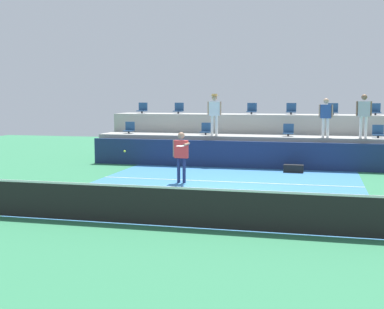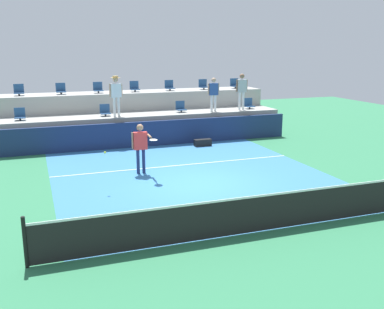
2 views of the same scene
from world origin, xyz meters
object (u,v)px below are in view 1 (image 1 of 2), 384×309
at_px(stadium_chair_lower_far_right, 378,132).
at_px(spectator_leaning_on_rail, 364,112).
at_px(stadium_chair_lower_right, 288,131).
at_px(stadium_chair_upper_right, 333,110).
at_px(stadium_chair_upper_far_right, 375,110).
at_px(equipment_bag, 294,169).
at_px(stadium_chair_lower_left, 206,130).
at_px(tennis_player, 181,152).
at_px(stadium_chair_upper_far_left, 142,109).
at_px(stadium_chair_upper_mid_left, 214,109).
at_px(stadium_chair_lower_far_left, 129,129).
at_px(spectator_with_hat, 214,110).
at_px(stadium_chair_upper_mid_right, 291,110).
at_px(spectator_in_grey, 326,114).
at_px(tennis_ball, 125,151).
at_px(stadium_chair_upper_left, 179,109).
at_px(stadium_chair_upper_center, 252,110).

bearing_deg(stadium_chair_lower_far_right, spectator_leaning_on_rail, -147.73).
bearing_deg(stadium_chair_lower_right, stadium_chair_upper_right, 44.45).
relative_size(stadium_chair_lower_far_right, stadium_chair_upper_far_right, 1.00).
bearing_deg(equipment_bag, stadium_chair_lower_left, 152.54).
relative_size(stadium_chair_upper_right, tennis_player, 0.30).
distance_m(stadium_chair_upper_far_left, stadium_chair_upper_mid_left, 3.55).
xyz_separation_m(stadium_chair_lower_far_left, stadium_chair_lower_far_right, (10.70, 0.00, 0.00)).
relative_size(stadium_chair_upper_right, spectator_with_hat, 0.29).
relative_size(stadium_chair_lower_right, stadium_chair_upper_mid_right, 1.00).
distance_m(stadium_chair_upper_right, stadium_chair_upper_far_right, 1.79).
bearing_deg(spectator_in_grey, stadium_chair_lower_far_left, 177.45).
relative_size(stadium_chair_upper_far_right, tennis_ball, 7.65).
xyz_separation_m(stadium_chair_lower_left, tennis_ball, (-1.12, -6.92, -0.27)).
relative_size(stadium_chair_lower_far_left, stadium_chair_lower_far_right, 1.00).
relative_size(spectator_in_grey, spectator_leaning_on_rail, 0.91).
bearing_deg(stadium_chair_lower_right, spectator_in_grey, -14.31).
bearing_deg(stadium_chair_lower_left, stadium_chair_upper_mid_left, 90.28).
height_order(stadium_chair_upper_left, stadium_chair_upper_right, same).
distance_m(stadium_chair_lower_right, stadium_chair_upper_mid_left, 4.08).
distance_m(stadium_chair_upper_mid_left, stadium_chair_upper_right, 5.40).
bearing_deg(stadium_chair_upper_far_left, stadium_chair_lower_far_right, -9.56).
height_order(stadium_chair_upper_far_left, stadium_chair_upper_left, same).
bearing_deg(stadium_chair_upper_far_right, stadium_chair_upper_left, 180.00).
height_order(stadium_chair_lower_right, equipment_bag, stadium_chair_lower_right).
xyz_separation_m(stadium_chair_lower_left, stadium_chair_upper_far_left, (-3.55, 1.80, 0.85)).
bearing_deg(stadium_chair_upper_far_left, stadium_chair_upper_far_right, 0.00).
xyz_separation_m(stadium_chair_upper_far_left, equipment_bag, (7.45, -3.82, -2.16)).
height_order(stadium_chair_lower_right, stadium_chair_upper_left, stadium_chair_upper_left).
relative_size(stadium_chair_lower_far_right, stadium_chair_upper_center, 1.00).
height_order(stadium_chair_lower_far_right, stadium_chair_upper_left, stadium_chair_upper_left).
relative_size(spectator_with_hat, spectator_leaning_on_rail, 1.01).
bearing_deg(stadium_chair_lower_far_right, stadium_chair_upper_far_left, 170.44).
height_order(stadium_chair_upper_mid_right, tennis_ball, stadium_chair_upper_mid_right).
relative_size(spectator_in_grey, equipment_bag, 2.09).
xyz_separation_m(stadium_chair_lower_right, stadium_chair_lower_far_right, (3.58, 0.00, 0.00)).
height_order(stadium_chair_lower_right, stadium_chair_upper_far_right, stadium_chair_upper_far_right).
xyz_separation_m(stadium_chair_upper_right, spectator_with_hat, (-4.94, -2.18, 0.03)).
bearing_deg(stadium_chair_upper_right, tennis_player, -125.08).
height_order(stadium_chair_upper_center, stadium_chair_upper_far_right, same).
distance_m(stadium_chair_lower_right, stadium_chair_upper_center, 2.68).
relative_size(tennis_player, spectator_leaning_on_rail, 0.98).
bearing_deg(spectator_leaning_on_rail, stadium_chair_lower_far_right, 32.27).
bearing_deg(stadium_chair_upper_far_left, spectator_with_hat, -28.62).
bearing_deg(tennis_player, spectator_with_hat, 88.59).
height_order(stadium_chair_lower_far_left, stadium_chair_lower_left, same).
bearing_deg(tennis_ball, stadium_chair_lower_left, 80.81).
relative_size(stadium_chair_upper_left, stadium_chair_upper_mid_left, 1.00).
bearing_deg(stadium_chair_upper_center, stadium_chair_upper_far_right, 0.00).
height_order(stadium_chair_upper_far_left, stadium_chair_upper_mid_right, same).
distance_m(stadium_chair_upper_left, equipment_bag, 7.14).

